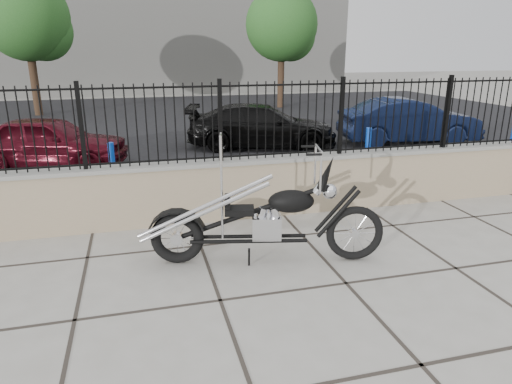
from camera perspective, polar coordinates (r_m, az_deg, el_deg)
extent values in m
plane|color=#99968E|center=(5.56, 11.19, -11.15)|extent=(90.00, 90.00, 0.00)
plane|color=black|center=(17.20, -7.17, 8.56)|extent=(30.00, 30.00, 0.00)
cube|color=gray|center=(7.53, 3.22, 0.84)|extent=(14.00, 0.36, 0.96)
cube|color=black|center=(7.29, 3.36, 9.00)|extent=(14.00, 0.08, 1.20)
cube|color=beige|center=(30.96, -11.25, 19.72)|extent=(22.00, 6.00, 8.00)
imported|color=#480A15|center=(11.58, -24.39, 5.77)|extent=(3.70, 2.26, 1.18)
imported|color=black|center=(12.69, 0.74, 8.25)|extent=(4.37, 2.62, 1.19)
imported|color=black|center=(13.96, 18.58, 8.41)|extent=(4.06, 1.90, 1.29)
cylinder|color=blue|center=(9.04, -17.48, 2.91)|extent=(0.15, 0.15, 0.97)
cylinder|color=blue|center=(10.23, 13.77, 5.00)|extent=(0.16, 0.16, 1.01)
cylinder|color=blue|center=(12.16, 29.34, 5.07)|extent=(0.15, 0.15, 0.97)
cylinder|color=#382619|center=(21.03, -26.03, 12.89)|extent=(0.31, 0.31, 3.13)
sphere|color=#296726|center=(21.05, -26.94, 19.38)|extent=(3.34, 3.34, 3.34)
cylinder|color=#382619|center=(21.70, 3.13, 14.50)|extent=(0.30, 0.30, 3.02)
sphere|color=#27692E|center=(21.71, 3.24, 20.61)|extent=(3.22, 3.22, 3.22)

